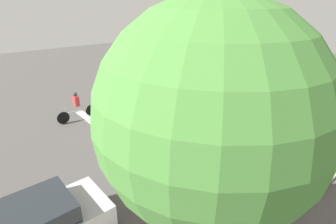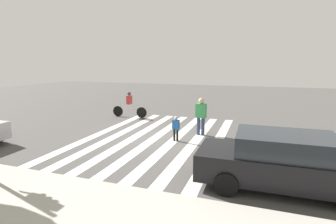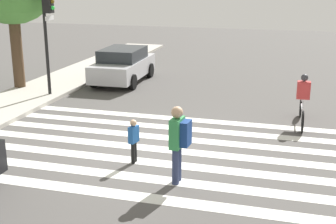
# 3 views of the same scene
# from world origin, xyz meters

# --- Properties ---
(ground_plane) EXTENTS (60.00, 60.00, 0.00)m
(ground_plane) POSITION_xyz_m (0.00, 0.00, 0.00)
(ground_plane) COLOR #4C4947
(sidewalk_curb) EXTENTS (36.00, 2.50, 0.14)m
(sidewalk_curb) POSITION_xyz_m (0.00, 6.25, 0.07)
(sidewalk_curb) COLOR #ADA89E
(sidewalk_curb) RESTS_ON ground_plane
(crosswalk_stripes) EXTENTS (6.12, 10.00, 0.01)m
(crosswalk_stripes) POSITION_xyz_m (-0.00, 0.00, 0.00)
(crosswalk_stripes) COLOR silver
(crosswalk_stripes) RESTS_ON ground_plane
(pedestrian_adult_blue_shirt) EXTENTS (0.51, 0.43, 1.79)m
(pedestrian_adult_blue_shirt) POSITION_xyz_m (-1.89, -1.21, 1.05)
(pedestrian_adult_blue_shirt) COLOR navy
(pedestrian_adult_blue_shirt) RESTS_ON ground_plane
(pedestrian_adult_yellow_jacket) EXTENTS (0.34, 0.20, 1.13)m
(pedestrian_adult_yellow_jacket) POSITION_xyz_m (-1.06, 0.16, 0.64)
(pedestrian_adult_yellow_jacket) COLOR black
(pedestrian_adult_yellow_jacket) RESTS_ON ground_plane
(cyclist_far_lane) EXTENTS (2.33, 0.41, 1.63)m
(cyclist_far_lane) POSITION_xyz_m (3.31, -3.86, 0.87)
(cyclist_far_lane) COLOR black
(cyclist_far_lane) RESTS_ON ground_plane
(car_parked_silver_sedan) EXTENTS (4.66, 2.07, 1.55)m
(car_parked_silver_sedan) POSITION_xyz_m (-5.19, 3.48, 0.79)
(car_parked_silver_sedan) COLOR black
(car_parked_silver_sedan) RESTS_ON ground_plane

